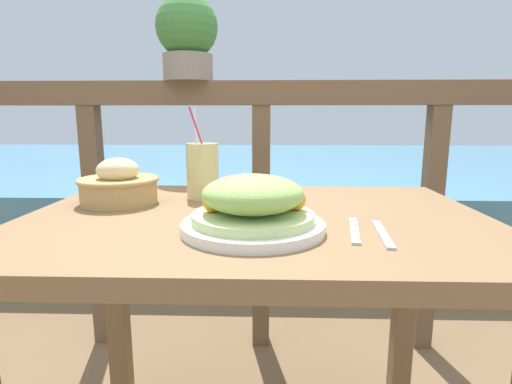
% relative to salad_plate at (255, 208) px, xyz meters
% --- Properties ---
extents(patio_table, '(1.06, 0.75, 0.74)m').
position_rel_salad_plate_xyz_m(patio_table, '(-0.00, 0.14, -0.16)').
color(patio_table, olive).
rests_on(patio_table, ground_plane).
extents(railing_fence, '(2.80, 0.08, 1.10)m').
position_rel_salad_plate_xyz_m(railing_fence, '(-0.00, 0.83, -0.04)').
color(railing_fence, brown).
rests_on(railing_fence, ground_plane).
extents(sea_backdrop, '(12.00, 4.00, 0.53)m').
position_rel_salad_plate_xyz_m(sea_backdrop, '(-0.00, 3.33, -0.53)').
color(sea_backdrop, teal).
rests_on(sea_backdrop, ground_plane).
extents(salad_plate, '(0.28, 0.28, 0.11)m').
position_rel_salad_plate_xyz_m(salad_plate, '(0.00, 0.00, 0.00)').
color(salad_plate, white).
rests_on(salad_plate, patio_table).
extents(drink_glass, '(0.09, 0.09, 0.25)m').
position_rel_salad_plate_xyz_m(drink_glass, '(-0.15, 0.32, 0.03)').
color(drink_glass, '#DBCC7F').
rests_on(drink_glass, patio_table).
extents(bread_basket, '(0.20, 0.20, 0.12)m').
position_rel_salad_plate_xyz_m(bread_basket, '(-0.36, 0.25, -0.00)').
color(bread_basket, tan).
rests_on(bread_basket, patio_table).
extents(potted_plant, '(0.23, 0.23, 0.31)m').
position_rel_salad_plate_xyz_m(potted_plant, '(-0.29, 0.83, 0.47)').
color(potted_plant, gray).
rests_on(potted_plant, railing_fence).
extents(fork, '(0.05, 0.18, 0.00)m').
position_rel_salad_plate_xyz_m(fork, '(0.20, 0.01, -0.05)').
color(fork, silver).
rests_on(fork, patio_table).
extents(knife, '(0.04, 0.18, 0.00)m').
position_rel_salad_plate_xyz_m(knife, '(0.24, -0.02, -0.05)').
color(knife, silver).
rests_on(knife, patio_table).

